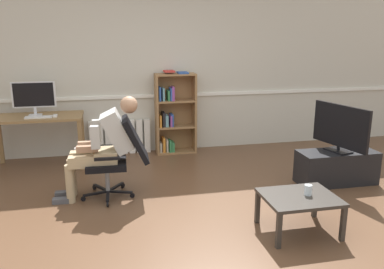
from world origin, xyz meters
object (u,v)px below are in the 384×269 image
(keyboard, at_px, (38,117))
(tv_stand, at_px, (336,167))
(computer_desk, at_px, (38,123))
(coffee_table, at_px, (299,200))
(imac_monitor, at_px, (34,96))
(spare_remote, at_px, (309,190))
(computer_mouse, at_px, (55,116))
(bookshelf, at_px, (173,114))
(office_chair, at_px, (120,154))
(tv_screen, at_px, (340,127))
(drinking_glass, at_px, (308,190))
(radiator, at_px, (120,137))
(person_seated, at_px, (103,145))

(keyboard, xyz_separation_m, tv_stand, (3.82, -1.39, -0.55))
(computer_desk, distance_m, coffee_table, 3.83)
(imac_monitor, xyz_separation_m, spare_remote, (2.94, -2.62, -0.65))
(computer_mouse, bearing_deg, bookshelf, 13.22)
(spare_remote, bearing_deg, office_chair, -176.30)
(tv_screen, bearing_deg, drinking_glass, 123.08)
(coffee_table, bearing_deg, bookshelf, 104.31)
(coffee_table, bearing_deg, imac_monitor, 135.94)
(radiator, bearing_deg, office_chair, -92.21)
(computer_mouse, distance_m, spare_remote, 3.61)
(imac_monitor, xyz_separation_m, tv_screen, (3.89, -1.61, -0.29))
(person_seated, distance_m, coffee_table, 2.27)
(coffee_table, distance_m, drinking_glass, 0.13)
(tv_stand, xyz_separation_m, spare_remote, (-0.95, -1.01, 0.17))
(computer_desk, height_order, keyboard, keyboard)
(keyboard, xyz_separation_m, computer_mouse, (0.22, 0.02, 0.01))
(keyboard, bearing_deg, tv_screen, -19.99)
(radiator, relative_size, tv_screen, 1.12)
(office_chair, bearing_deg, spare_remote, 58.98)
(coffee_table, bearing_deg, tv_screen, 45.08)
(imac_monitor, height_order, bookshelf, bookshelf)
(imac_monitor, distance_m, coffee_table, 3.96)
(computer_desk, relative_size, computer_mouse, 12.69)
(bookshelf, bearing_deg, computer_mouse, -166.78)
(person_seated, bearing_deg, keyboard, -141.79)
(coffee_table, relative_size, spare_remote, 4.74)
(drinking_glass, bearing_deg, computer_desk, 137.40)
(person_seated, xyz_separation_m, spare_remote, (2.00, -1.19, -0.26))
(bookshelf, distance_m, tv_stand, 2.62)
(coffee_table, bearing_deg, computer_desk, 136.50)
(drinking_glass, bearing_deg, person_seated, 146.53)
(computer_desk, relative_size, bookshelf, 0.95)
(computer_desk, xyz_separation_m, tv_stand, (3.86, -1.53, -0.43))
(radiator, relative_size, coffee_table, 1.36)
(tv_stand, distance_m, drinking_glass, 1.50)
(imac_monitor, distance_m, person_seated, 1.75)
(computer_desk, height_order, bookshelf, bookshelf)
(computer_desk, relative_size, spare_remote, 8.46)
(coffee_table, bearing_deg, radiator, 117.93)
(office_chair, bearing_deg, person_seated, -90.00)
(person_seated, distance_m, tv_stand, 2.98)
(bookshelf, distance_m, drinking_glass, 3.04)
(tv_screen, height_order, coffee_table, tv_screen)
(computer_mouse, xyz_separation_m, office_chair, (0.84, -1.23, -0.25))
(radiator, height_order, person_seated, person_seated)
(imac_monitor, relative_size, keyboard, 1.64)
(tv_stand, bearing_deg, tv_screen, 14.27)
(computer_desk, bearing_deg, spare_remote, -41.07)
(computer_desk, xyz_separation_m, computer_mouse, (0.27, -0.12, 0.12))
(imac_monitor, bearing_deg, bookshelf, 6.01)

